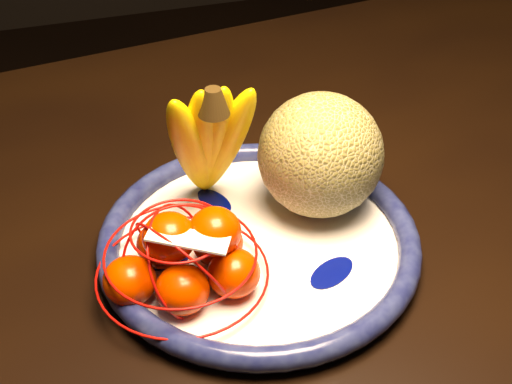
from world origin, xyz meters
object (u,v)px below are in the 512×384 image
object	(u,v)px
dining_table	(321,265)
fruit_bowl	(259,242)
mandarin_bag	(186,258)
banana_bunch	(208,137)
cantaloupe	(320,155)

from	to	relation	value
dining_table	fruit_bowl	xyz separation A→B (m)	(-0.09, -0.04, 0.10)
fruit_bowl	mandarin_bag	bearing A→B (deg)	-157.53
dining_table	banana_bunch	world-z (taller)	banana_bunch
dining_table	fruit_bowl	world-z (taller)	fruit_bowl
mandarin_bag	dining_table	bearing A→B (deg)	23.70
banana_bunch	fruit_bowl	bearing A→B (deg)	-65.24
banana_bunch	dining_table	bearing A→B (deg)	-13.24
fruit_bowl	mandarin_bag	distance (m)	0.09
cantaloupe	banana_bunch	bearing A→B (deg)	164.38
cantaloupe	mandarin_bag	xyz separation A→B (m)	(-0.16, -0.07, -0.03)
fruit_bowl	mandarin_bag	world-z (taller)	mandarin_bag
fruit_bowl	banana_bunch	bearing A→B (deg)	114.17
fruit_bowl	banana_bunch	world-z (taller)	banana_bunch
cantaloupe	banana_bunch	distance (m)	0.12
mandarin_bag	banana_bunch	bearing A→B (deg)	64.63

